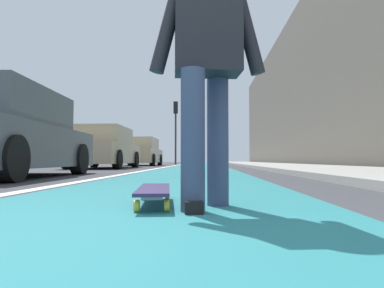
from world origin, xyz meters
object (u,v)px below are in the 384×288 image
Objects in this scene: skateboard at (154,191)px; traffic_light at (176,121)px; skater_person at (207,55)px; parked_car_near at (0,135)px; parked_car_mid at (104,149)px; parked_car_far at (140,152)px.

traffic_light reaches higher than skateboard.
traffic_light is (21.79, 2.12, 2.00)m from skater_person.
parked_car_mid reaches higher than parked_car_near.
skater_person is at bearing -136.36° from parked_car_near.
skater_person is 0.36× the size of parked_car_mid.
traffic_light is at bearing 4.68° from skateboard.
skateboard is 0.19× the size of parked_car_far.
skater_person is at bearing -167.98° from parked_car_far.
parked_car_mid is (10.56, 3.71, -0.23)m from skater_person.
parked_car_far is at bearing 10.98° from skateboard.
parked_car_far is 5.69m from traffic_light.
skater_person is at bearing -174.45° from traffic_light.
skater_person is 11.19m from parked_car_mid.
parked_car_near is 0.98× the size of parked_car_far.
skater_person reaches higher than parked_car_near.
parked_car_near reaches higher than parked_car_far.
skater_person reaches higher than skateboard.
skateboard is 0.52× the size of skater_person.
skater_person is at bearing -160.62° from parked_car_mid.
traffic_light is (11.24, -1.60, 2.23)m from parked_car_mid.
skateboard is at bearing -169.02° from parked_car_far.
parked_car_far is at bearing -1.31° from parked_car_mid.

